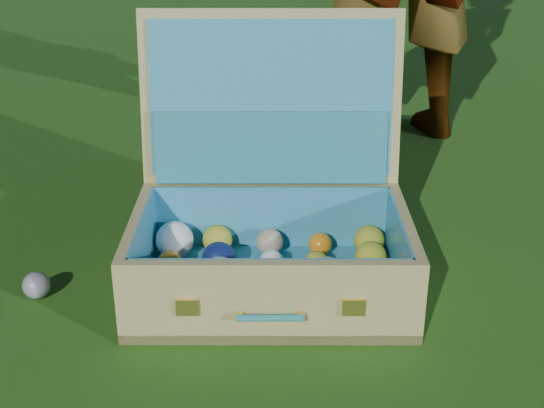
# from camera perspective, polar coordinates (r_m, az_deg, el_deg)

# --- Properties ---
(ground) EXTENTS (60.00, 60.00, 0.00)m
(ground) POSITION_cam_1_polar(r_m,az_deg,el_deg) (1.77, 2.97, -5.80)
(ground) COLOR #215114
(ground) RESTS_ON ground
(stray_ball) EXTENTS (0.06, 0.06, 0.06)m
(stray_ball) POSITION_cam_1_polar(r_m,az_deg,el_deg) (1.77, -17.33, -5.87)
(stray_ball) COLOR teal
(stray_ball) RESTS_ON ground
(suitcase) EXTENTS (0.63, 0.54, 0.59)m
(suitcase) POSITION_cam_1_polar(r_m,az_deg,el_deg) (1.72, -0.09, -0.52)
(suitcase) COLOR tan
(suitcase) RESTS_ON ground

